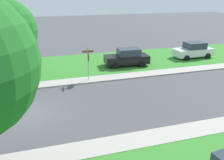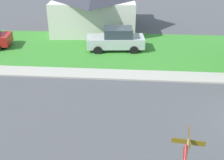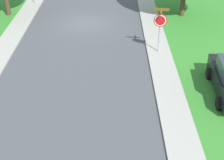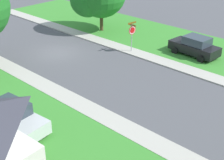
{
  "view_description": "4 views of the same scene",
  "coord_description": "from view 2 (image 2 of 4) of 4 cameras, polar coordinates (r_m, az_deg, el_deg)",
  "views": [
    {
      "loc": [
        14.46,
        0.86,
        7.15
      ],
      "look_at": [
        -0.57,
        5.51,
        1.4
      ],
      "focal_mm": 39.76,
      "sensor_mm": 36.0,
      "label": 1
    },
    {
      "loc": [
        -10.85,
        6.36,
        7.46
      ],
      "look_at": [
        1.22,
        7.32,
        1.4
      ],
      "focal_mm": 44.19,
      "sensor_mm": 36.0,
      "label": 2
    },
    {
      "loc": [
        -1.99,
        22.79,
        8.92
      ],
      "look_at": [
        -1.92,
        10.26,
        1.4
      ],
      "focal_mm": 53.8,
      "sensor_mm": 36.0,
      "label": 3
    },
    {
      "loc": [
        16.73,
        22.33,
        11.0
      ],
      "look_at": [
        2.7,
        9.22,
        1.4
      ],
      "focal_mm": 53.01,
      "sensor_mm": 36.0,
      "label": 4
    }
  ],
  "objects": [
    {
      "name": "sidewalk_east",
      "position": [
        18.12,
        -14.0,
        1.61
      ],
      "size": [
        1.4,
        56.0,
        0.1
      ],
      "primitive_type": "cube",
      "color": "#ADA89E",
      "rests_on": "ground"
    },
    {
      "name": "house_right_setback",
      "position": [
        27.0,
        -3.5,
        15.69
      ],
      "size": [
        9.44,
        8.32,
        4.6
      ],
      "color": "silver",
      "rests_on": "ground"
    },
    {
      "name": "stop_sign_far_corner",
      "position": [
        8.5,
        14.82,
        -15.48
      ],
      "size": [
        0.91,
        0.91,
        2.77
      ],
      "color": "#9E9EA3",
      "rests_on": "ground"
    },
    {
      "name": "car_silver_near_corner",
      "position": [
        21.12,
        0.89,
        8.41
      ],
      "size": [
        2.35,
        4.45,
        1.76
      ],
      "color": "silver",
      "rests_on": "ground"
    },
    {
      "name": "lawn_east",
      "position": [
        22.29,
        -10.44,
        6.69
      ],
      "size": [
        8.0,
        56.0,
        0.08
      ],
      "primitive_type": "cube",
      "color": "#38842D",
      "rests_on": "ground"
    }
  ]
}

